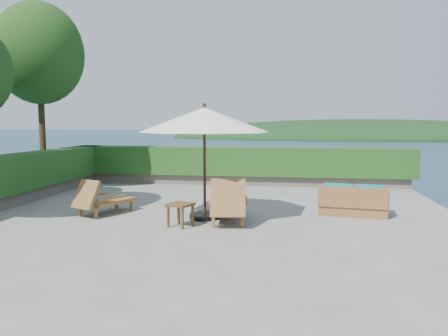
# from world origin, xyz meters

# --- Properties ---
(ground) EXTENTS (12.00, 12.00, 0.00)m
(ground) POSITION_xyz_m (0.00, 0.00, 0.00)
(ground) COLOR gray
(ground) RESTS_ON ground
(foundation) EXTENTS (12.00, 12.00, 3.00)m
(foundation) POSITION_xyz_m (0.00, 0.00, -1.55)
(foundation) COLOR #585045
(foundation) RESTS_ON ocean
(offshore_island) EXTENTS (126.00, 57.60, 12.60)m
(offshore_island) POSITION_xyz_m (25.00, 140.00, -3.00)
(offshore_island) COLOR black
(offshore_island) RESTS_ON ocean
(planter_wall_far) EXTENTS (12.00, 0.60, 0.36)m
(planter_wall_far) POSITION_xyz_m (0.00, 5.60, 0.18)
(planter_wall_far) COLOR #6D6557
(planter_wall_far) RESTS_ON ground
(hedge_far) EXTENTS (12.40, 0.90, 1.00)m
(hedge_far) POSITION_xyz_m (0.00, 5.60, 0.85)
(hedge_far) COLOR #134216
(hedge_far) RESTS_ON planter_wall_far
(tree_far) EXTENTS (2.80, 2.80, 6.03)m
(tree_far) POSITION_xyz_m (-6.00, 3.20, 4.40)
(tree_far) COLOR #3A2916
(tree_far) RESTS_ON ground
(patio_umbrella) EXTENTS (3.63, 3.63, 2.68)m
(patio_umbrella) POSITION_xyz_m (-0.02, -0.08, 2.27)
(patio_umbrella) COLOR black
(patio_umbrella) RESTS_ON ground
(lounge_left) EXTENTS (1.21, 1.67, 0.89)m
(lounge_left) POSITION_xyz_m (-2.58, -0.01, 0.37)
(lounge_left) COLOR brown
(lounge_left) RESTS_ON ground
(lounge_right) EXTENTS (0.93, 1.87, 1.04)m
(lounge_right) POSITION_xyz_m (0.58, -0.39, 0.44)
(lounge_right) COLOR brown
(lounge_right) RESTS_ON ground
(side_table) EXTENTS (0.62, 0.62, 0.51)m
(side_table) POSITION_xyz_m (-0.39, -0.95, 0.42)
(side_table) COLOR brown
(side_table) RESTS_ON ground
(wicker_loveseat) EXTENTS (1.71, 1.04, 0.79)m
(wicker_loveseat) POSITION_xyz_m (3.45, 0.81, 0.31)
(wicker_loveseat) COLOR brown
(wicker_loveseat) RESTS_ON ground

